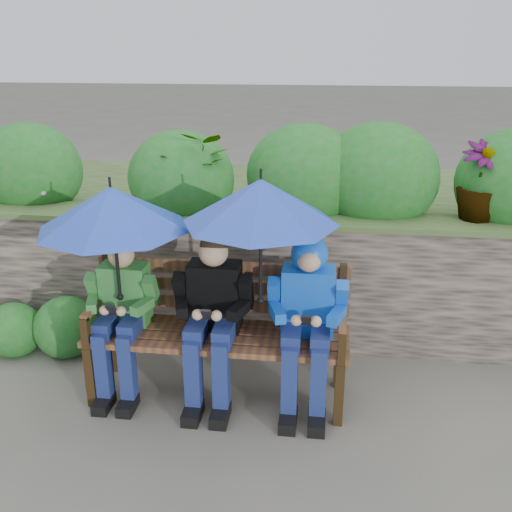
# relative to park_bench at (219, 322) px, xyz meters

# --- Properties ---
(ground) EXTENTS (60.00, 60.00, 0.00)m
(ground) POSITION_rel_park_bench_xyz_m (0.23, 0.00, -0.51)
(ground) COLOR #55544C
(ground) RESTS_ON ground
(garden_backdrop) EXTENTS (8.00, 2.86, 1.73)m
(garden_backdrop) POSITION_rel_park_bench_xyz_m (0.24, 1.62, 0.09)
(garden_backdrop) COLOR #35312D
(garden_backdrop) RESTS_ON ground
(park_bench) EXTENTS (1.71, 0.50, 0.90)m
(park_bench) POSITION_rel_park_bench_xyz_m (0.00, 0.00, 0.00)
(park_bench) COLOR black
(park_bench) RESTS_ON ground
(boy_left) EXTENTS (0.46, 0.53, 1.07)m
(boy_left) POSITION_rel_park_bench_xyz_m (-0.63, -0.07, 0.09)
(boy_left) COLOR #256C28
(boy_left) RESTS_ON ground
(boy_middle) EXTENTS (0.50, 0.58, 1.12)m
(boy_middle) POSITION_rel_park_bench_xyz_m (-0.03, -0.08, 0.12)
(boy_middle) COLOR black
(boy_middle) RESTS_ON ground
(boy_right) EXTENTS (0.50, 0.61, 1.13)m
(boy_right) POSITION_rel_park_bench_xyz_m (0.58, -0.07, 0.16)
(boy_right) COLOR #003ECC
(boy_right) RESTS_ON ground
(umbrella_left) EXTENTS (0.95, 0.95, 0.81)m
(umbrella_left) POSITION_rel_park_bench_xyz_m (-0.62, -0.11, 0.78)
(umbrella_left) COLOR blue
(umbrella_left) RESTS_ON ground
(umbrella_right) EXTENTS (0.95, 0.95, 0.86)m
(umbrella_right) POSITION_rel_park_bench_xyz_m (0.28, -0.09, 0.86)
(umbrella_right) COLOR blue
(umbrella_right) RESTS_ON ground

